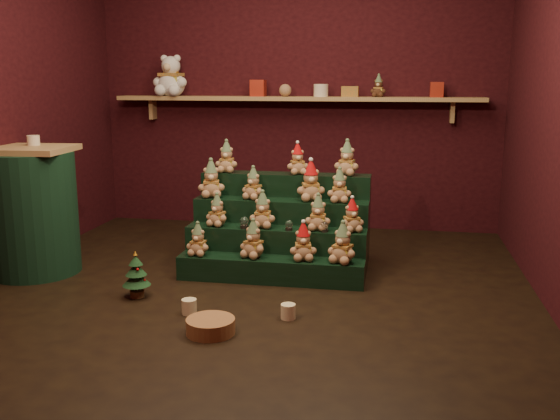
% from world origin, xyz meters
% --- Properties ---
extents(ground, '(4.00, 4.00, 0.00)m').
position_xyz_m(ground, '(0.00, 0.00, 0.00)').
color(ground, black).
rests_on(ground, ground).
extents(back_wall, '(4.00, 0.10, 2.80)m').
position_xyz_m(back_wall, '(0.00, 2.05, 1.40)').
color(back_wall, black).
rests_on(back_wall, ground).
extents(front_wall, '(4.00, 0.10, 2.80)m').
position_xyz_m(front_wall, '(0.00, -2.05, 1.40)').
color(front_wall, black).
rests_on(front_wall, ground).
extents(back_shelf, '(3.60, 0.26, 0.24)m').
position_xyz_m(back_shelf, '(0.00, 1.87, 1.29)').
color(back_shelf, tan).
rests_on(back_shelf, ground).
extents(riser_tier_front, '(1.40, 0.22, 0.18)m').
position_xyz_m(riser_tier_front, '(0.10, 0.15, 0.09)').
color(riser_tier_front, black).
rests_on(riser_tier_front, ground).
extents(riser_tier_midfront, '(1.40, 0.22, 0.36)m').
position_xyz_m(riser_tier_midfront, '(0.10, 0.37, 0.18)').
color(riser_tier_midfront, black).
rests_on(riser_tier_midfront, ground).
extents(riser_tier_midback, '(1.40, 0.22, 0.54)m').
position_xyz_m(riser_tier_midback, '(0.10, 0.59, 0.27)').
color(riser_tier_midback, black).
rests_on(riser_tier_midback, ground).
extents(riser_tier_back, '(1.40, 0.22, 0.72)m').
position_xyz_m(riser_tier_back, '(0.10, 0.81, 0.36)').
color(riser_tier_back, black).
rests_on(riser_tier_back, ground).
extents(teddy_0, '(0.19, 0.18, 0.25)m').
position_xyz_m(teddy_0, '(-0.46, 0.13, 0.30)').
color(teddy_0, '#A57F5C').
rests_on(teddy_0, riser_tier_front).
extents(teddy_1, '(0.26, 0.25, 0.28)m').
position_xyz_m(teddy_1, '(-0.03, 0.15, 0.32)').
color(teddy_1, '#A57F5C').
rests_on(teddy_1, riser_tier_front).
extents(teddy_2, '(0.23, 0.21, 0.28)m').
position_xyz_m(teddy_2, '(0.34, 0.15, 0.32)').
color(teddy_2, '#A57F5C').
rests_on(teddy_2, riser_tier_front).
extents(teddy_3, '(0.27, 0.25, 0.30)m').
position_xyz_m(teddy_3, '(0.63, 0.13, 0.33)').
color(teddy_3, '#A57F5C').
rests_on(teddy_3, riser_tier_front).
extents(teddy_4, '(0.22, 0.21, 0.25)m').
position_xyz_m(teddy_4, '(-0.37, 0.35, 0.49)').
color(teddy_4, '#A57F5C').
rests_on(teddy_4, riser_tier_midfront).
extents(teddy_5, '(0.21, 0.19, 0.28)m').
position_xyz_m(teddy_5, '(-0.01, 0.37, 0.50)').
color(teddy_5, '#A57F5C').
rests_on(teddy_5, riser_tier_midfront).
extents(teddy_6, '(0.20, 0.18, 0.27)m').
position_xyz_m(teddy_6, '(0.42, 0.36, 0.50)').
color(teddy_6, '#A57F5C').
rests_on(teddy_6, riser_tier_midfront).
extents(teddy_7, '(0.23, 0.22, 0.25)m').
position_xyz_m(teddy_7, '(0.68, 0.36, 0.49)').
color(teddy_7, '#A57F5C').
rests_on(teddy_7, riser_tier_midfront).
extents(teddy_8, '(0.26, 0.24, 0.30)m').
position_xyz_m(teddy_8, '(-0.48, 0.60, 0.69)').
color(teddy_8, '#A57F5C').
rests_on(teddy_8, riser_tier_midback).
extents(teddy_9, '(0.23, 0.22, 0.26)m').
position_xyz_m(teddy_9, '(-0.13, 0.58, 0.67)').
color(teddy_9, '#A57F5C').
rests_on(teddy_9, riser_tier_midback).
extents(teddy_10, '(0.27, 0.25, 0.31)m').
position_xyz_m(teddy_10, '(0.33, 0.60, 0.70)').
color(teddy_10, '#A57F5C').
rests_on(teddy_10, riser_tier_midback).
extents(teddy_11, '(0.20, 0.19, 0.26)m').
position_xyz_m(teddy_11, '(0.56, 0.58, 0.67)').
color(teddy_11, '#A57F5C').
rests_on(teddy_11, riser_tier_midback).
extents(teddy_12, '(0.19, 0.17, 0.26)m').
position_xyz_m(teddy_12, '(-0.40, 0.79, 0.85)').
color(teddy_12, '#A57F5C').
rests_on(teddy_12, riser_tier_back).
extents(teddy_13, '(0.23, 0.21, 0.25)m').
position_xyz_m(teddy_13, '(0.20, 0.79, 0.85)').
color(teddy_13, '#A57F5C').
rests_on(teddy_13, riser_tier_back).
extents(teddy_14, '(0.23, 0.21, 0.28)m').
position_xyz_m(teddy_14, '(0.60, 0.81, 0.86)').
color(teddy_14, '#A57F5C').
rests_on(teddy_14, riser_tier_back).
extents(snow_globe_a, '(0.07, 0.07, 0.09)m').
position_xyz_m(snow_globe_a, '(-0.14, 0.31, 0.41)').
color(snow_globe_a, black).
rests_on(snow_globe_a, riser_tier_midfront).
extents(snow_globe_b, '(0.06, 0.06, 0.08)m').
position_xyz_m(snow_globe_b, '(0.21, 0.31, 0.40)').
color(snow_globe_b, black).
rests_on(snow_globe_b, riser_tier_midfront).
extents(snow_globe_c, '(0.06, 0.06, 0.08)m').
position_xyz_m(snow_globe_c, '(0.48, 0.31, 0.40)').
color(snow_globe_c, black).
rests_on(snow_globe_c, riser_tier_midfront).
extents(side_table, '(0.69, 0.69, 0.99)m').
position_xyz_m(side_table, '(-1.76, 0.04, 0.49)').
color(side_table, tan).
rests_on(side_table, ground).
extents(table_ornament, '(0.09, 0.09, 0.08)m').
position_xyz_m(table_ornament, '(-1.76, 0.14, 1.03)').
color(table_ornament, beige).
rests_on(table_ornament, side_table).
extents(mini_christmas_tree, '(0.19, 0.19, 0.33)m').
position_xyz_m(mini_christmas_tree, '(-0.75, -0.36, 0.16)').
color(mini_christmas_tree, '#4D321B').
rests_on(mini_christmas_tree, ground).
extents(mug_left, '(0.10, 0.10, 0.10)m').
position_xyz_m(mug_left, '(-0.29, -0.59, 0.05)').
color(mug_left, '#F5EAB5').
rests_on(mug_left, ground).
extents(mug_right, '(0.09, 0.09, 0.09)m').
position_xyz_m(mug_right, '(0.35, -0.56, 0.05)').
color(mug_right, '#F5EAB5').
rests_on(mug_right, ground).
extents(wicker_basket, '(0.39, 0.39, 0.09)m').
position_xyz_m(wicker_basket, '(-0.06, -0.88, 0.05)').
color(wicker_basket, '#97683C').
rests_on(wicker_basket, ground).
extents(white_bear, '(0.40, 0.36, 0.51)m').
position_xyz_m(white_bear, '(-1.25, 1.84, 1.57)').
color(white_bear, white).
rests_on(white_bear, back_shelf).
extents(brown_bear, '(0.16, 0.15, 0.20)m').
position_xyz_m(brown_bear, '(0.80, 1.84, 1.42)').
color(brown_bear, '#4D2C19').
rests_on(brown_bear, back_shelf).
extents(gift_tin_red_a, '(0.14, 0.14, 0.16)m').
position_xyz_m(gift_tin_red_a, '(-0.36, 1.85, 1.40)').
color(gift_tin_red_a, '#AA2B1A').
rests_on(gift_tin_red_a, back_shelf).
extents(gift_tin_cream, '(0.14, 0.14, 0.12)m').
position_xyz_m(gift_tin_cream, '(0.26, 1.85, 1.38)').
color(gift_tin_cream, beige).
rests_on(gift_tin_cream, back_shelf).
extents(gift_tin_red_b, '(0.12, 0.12, 0.14)m').
position_xyz_m(gift_tin_red_b, '(1.34, 1.85, 1.39)').
color(gift_tin_red_b, '#AA2B1A').
rests_on(gift_tin_red_b, back_shelf).
extents(shelf_plush_ball, '(0.12, 0.12, 0.12)m').
position_xyz_m(shelf_plush_ball, '(-0.09, 1.85, 1.38)').
color(shelf_plush_ball, '#A57F5C').
rests_on(shelf_plush_ball, back_shelf).
extents(scarf_gift_box, '(0.16, 0.10, 0.10)m').
position_xyz_m(scarf_gift_box, '(0.54, 1.85, 1.37)').
color(scarf_gift_box, orange).
rests_on(scarf_gift_box, back_shelf).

